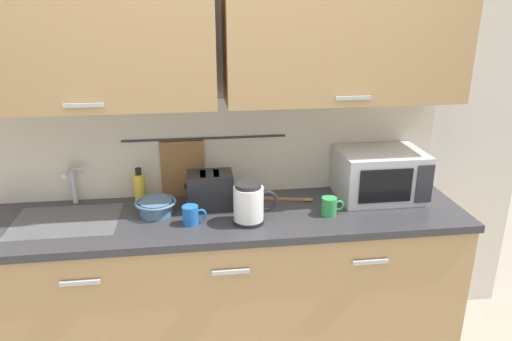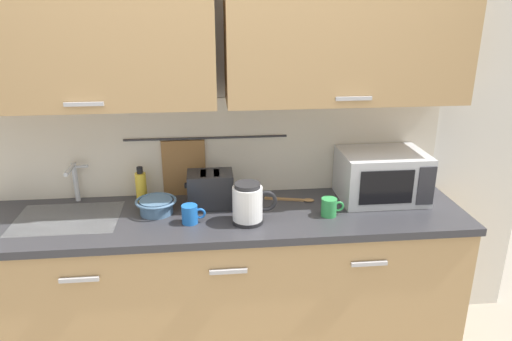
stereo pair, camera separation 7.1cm
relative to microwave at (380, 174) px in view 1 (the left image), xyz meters
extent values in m
cube|color=tan|center=(-0.87, -0.11, -0.61)|extent=(2.50, 0.60, 0.86)
cube|color=#B7B7BC|center=(-1.56, -0.42, -0.30)|extent=(0.18, 0.02, 0.02)
cube|color=#B7B7BC|center=(-0.87, -0.42, -0.30)|extent=(0.18, 0.02, 0.02)
cube|color=#B7B7BC|center=(-0.19, -0.42, -0.30)|extent=(0.18, 0.02, 0.02)
cube|color=#333338|center=(-0.87, -0.11, -0.16)|extent=(2.53, 0.63, 0.04)
cube|color=#9EA0A5|center=(-1.68, -0.09, -0.18)|extent=(0.52, 0.38, 0.09)
cube|color=silver|center=(-0.87, 0.22, 0.21)|extent=(3.70, 0.06, 2.50)
cube|color=beige|center=(-0.87, 0.19, 0.14)|extent=(2.50, 0.01, 0.55)
cube|color=tan|center=(-1.51, 0.03, 0.77)|extent=(1.22, 0.33, 0.70)
cube|color=#B7B7BC|center=(-1.51, -0.15, 0.47)|extent=(0.18, 0.01, 0.02)
cube|color=tan|center=(-0.24, 0.03, 0.77)|extent=(1.22, 0.33, 0.70)
cube|color=#B7B7BC|center=(-0.24, -0.15, 0.47)|extent=(0.18, 0.01, 0.02)
cylinder|color=#333338|center=(-0.96, 0.17, 0.19)|extent=(0.90, 0.01, 0.01)
cube|color=olive|center=(-1.09, 0.17, 0.01)|extent=(0.24, 0.02, 0.34)
cylinder|color=#B2B5BA|center=(-1.68, 0.14, -0.03)|extent=(0.03, 0.03, 0.22)
cylinder|color=#B2B5BA|center=(-1.68, 0.06, 0.07)|extent=(0.02, 0.16, 0.02)
cube|color=#B2B5BA|center=(-1.64, 0.14, 0.06)|extent=(0.07, 0.02, 0.01)
cube|color=silver|center=(0.00, 0.00, 0.00)|extent=(0.46, 0.34, 0.27)
cube|color=black|center=(-0.04, -0.17, 0.00)|extent=(0.29, 0.01, 0.18)
cube|color=#2D2D33|center=(0.18, -0.17, 0.00)|extent=(0.09, 0.01, 0.21)
cylinder|color=black|center=(-0.76, -0.23, -0.13)|extent=(0.16, 0.16, 0.02)
cylinder|color=white|center=(-0.76, -0.23, -0.03)|extent=(0.15, 0.15, 0.17)
cylinder|color=#262628|center=(-0.76, -0.23, 0.06)|extent=(0.13, 0.13, 0.02)
torus|color=black|center=(-0.67, -0.23, -0.02)|extent=(0.11, 0.02, 0.11)
cylinder|color=yellow|center=(-1.32, 0.11, -0.06)|extent=(0.06, 0.06, 0.16)
cylinder|color=black|center=(-1.32, 0.11, 0.04)|extent=(0.03, 0.03, 0.04)
cylinder|color=blue|center=(-1.05, -0.21, -0.09)|extent=(0.08, 0.08, 0.09)
torus|color=blue|center=(-1.00, -0.21, -0.09)|extent=(0.06, 0.01, 0.06)
cylinder|color=#4C7093|center=(-1.23, -0.07, -0.10)|extent=(0.17, 0.17, 0.07)
torus|color=#4C7093|center=(-1.23, -0.07, -0.07)|extent=(0.21, 0.21, 0.01)
cube|color=#232326|center=(-0.95, -0.01, -0.04)|extent=(0.24, 0.17, 0.19)
cube|color=black|center=(-0.98, -0.01, 0.05)|extent=(0.03, 0.12, 0.01)
cube|color=black|center=(-0.91, -0.01, 0.05)|extent=(0.03, 0.12, 0.01)
cube|color=black|center=(-1.07, -0.01, -0.01)|extent=(0.02, 0.02, 0.02)
cylinder|color=green|center=(-0.34, -0.19, -0.09)|extent=(0.08, 0.08, 0.09)
torus|color=green|center=(-0.29, -0.19, -0.09)|extent=(0.06, 0.01, 0.06)
cube|color=#9E7042|center=(-0.54, 0.03, -0.13)|extent=(0.22, 0.07, 0.01)
ellipsoid|color=#9E7042|center=(-0.41, 0.00, -0.13)|extent=(0.07, 0.05, 0.01)
camera|label=1|loc=(-1.02, -2.39, 0.93)|focal=33.67mm
camera|label=2|loc=(-0.95, -2.40, 0.93)|focal=33.67mm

